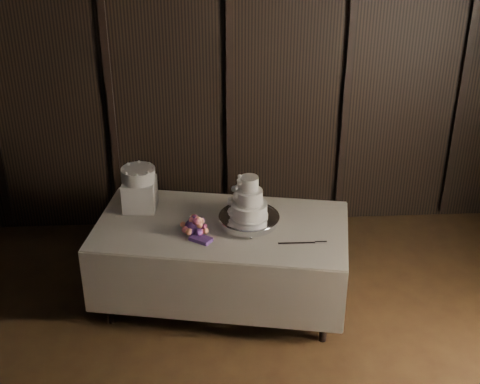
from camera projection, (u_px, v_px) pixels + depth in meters
name	position (u px, v px, depth m)	size (l,w,h in m)	color
room	(262.00, 323.00, 3.06)	(6.08, 7.08, 3.08)	black
display_table	(222.00, 261.00, 5.45)	(2.15, 1.40, 0.76)	beige
cake_stand	(249.00, 221.00, 5.26)	(0.48, 0.48, 0.09)	silver
wedding_cake	(246.00, 202.00, 5.16)	(0.31, 0.28, 0.34)	white
bouquet	(194.00, 226.00, 5.16)	(0.27, 0.37, 0.18)	#CA5967
box_pedestal	(140.00, 194.00, 5.48)	(0.26, 0.26, 0.25)	white
small_cake	(138.00, 175.00, 5.39)	(0.28, 0.28, 0.11)	white
cake_knife	(296.00, 243.00, 5.04)	(0.37, 0.02, 0.01)	silver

